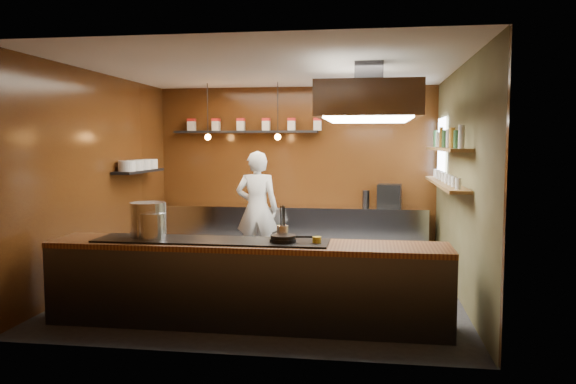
% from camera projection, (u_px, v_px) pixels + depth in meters
% --- Properties ---
extents(floor, '(5.00, 5.00, 0.00)m').
position_uv_depth(floor, '(272.00, 287.00, 7.80)').
color(floor, black).
rests_on(floor, ground).
extents(back_wall, '(5.00, 0.00, 5.00)m').
position_uv_depth(back_wall, '(296.00, 171.00, 10.13)').
color(back_wall, '#341209').
rests_on(back_wall, ground).
extents(left_wall, '(0.00, 5.00, 5.00)m').
position_uv_depth(left_wall, '(100.00, 178.00, 8.03)').
color(left_wall, '#341209').
rests_on(left_wall, ground).
extents(right_wall, '(0.00, 5.00, 5.00)m').
position_uv_depth(right_wall, '(461.00, 182.00, 7.30)').
color(right_wall, '#4A492A').
rests_on(right_wall, ground).
extents(ceiling, '(5.00, 5.00, 0.00)m').
position_uv_depth(ceiling, '(272.00, 69.00, 7.53)').
color(ceiling, silver).
rests_on(ceiling, back_wall).
extents(window_pane, '(0.00, 1.00, 1.00)m').
position_uv_depth(window_pane, '(441.00, 149.00, 8.95)').
color(window_pane, white).
rests_on(window_pane, right_wall).
extents(prep_counter, '(4.60, 0.65, 0.90)m').
position_uv_depth(prep_counter, '(293.00, 231.00, 9.90)').
color(prep_counter, silver).
rests_on(prep_counter, floor).
extents(pass_counter, '(4.40, 0.72, 0.94)m').
position_uv_depth(pass_counter, '(246.00, 283.00, 6.18)').
color(pass_counter, '#38383D').
rests_on(pass_counter, floor).
extents(tin_shelf, '(2.60, 0.26, 0.04)m').
position_uv_depth(tin_shelf, '(245.00, 132.00, 10.06)').
color(tin_shelf, black).
rests_on(tin_shelf, back_wall).
extents(plate_shelf, '(0.30, 1.40, 0.04)m').
position_uv_depth(plate_shelf, '(139.00, 171.00, 8.99)').
color(plate_shelf, black).
rests_on(plate_shelf, left_wall).
extents(bottle_shelf_upper, '(0.26, 2.80, 0.04)m').
position_uv_depth(bottle_shelf_upper, '(446.00, 149.00, 7.58)').
color(bottle_shelf_upper, olive).
rests_on(bottle_shelf_upper, right_wall).
extents(bottle_shelf_lower, '(0.26, 2.80, 0.04)m').
position_uv_depth(bottle_shelf_lower, '(445.00, 184.00, 7.62)').
color(bottle_shelf_lower, olive).
rests_on(bottle_shelf_lower, right_wall).
extents(extractor_hood, '(1.20, 2.00, 0.72)m').
position_uv_depth(extractor_hood, '(369.00, 103.00, 6.99)').
color(extractor_hood, '#38383D').
rests_on(extractor_hood, ceiling).
extents(pendant_left, '(0.10, 0.10, 0.95)m').
position_uv_depth(pendant_left, '(208.00, 134.00, 9.49)').
color(pendant_left, black).
rests_on(pendant_left, ceiling).
extents(pendant_right, '(0.10, 0.10, 0.95)m').
position_uv_depth(pendant_right, '(278.00, 134.00, 9.31)').
color(pendant_right, black).
rests_on(pendant_right, ceiling).
extents(storage_tins, '(2.43, 0.13, 0.22)m').
position_uv_depth(storage_tins, '(253.00, 124.00, 10.03)').
color(storage_tins, beige).
rests_on(storage_tins, tin_shelf).
extents(plate_stacks, '(0.26, 1.16, 0.16)m').
position_uv_depth(plate_stacks, '(139.00, 165.00, 8.98)').
color(plate_stacks, silver).
rests_on(plate_stacks, plate_shelf).
extents(bottles, '(0.06, 2.66, 0.24)m').
position_uv_depth(bottles, '(446.00, 139.00, 7.57)').
color(bottles, silver).
rests_on(bottles, bottle_shelf_upper).
extents(wine_glasses, '(0.07, 2.37, 0.13)m').
position_uv_depth(wine_glasses, '(445.00, 177.00, 7.62)').
color(wine_glasses, silver).
rests_on(wine_glasses, bottle_shelf_lower).
extents(stockpot_large, '(0.46, 0.46, 0.39)m').
position_uv_depth(stockpot_large, '(148.00, 220.00, 6.37)').
color(stockpot_large, '#B7BABF').
rests_on(stockpot_large, pass_counter).
extents(stockpot_small, '(0.32, 0.32, 0.28)m').
position_uv_depth(stockpot_small, '(152.00, 226.00, 6.26)').
color(stockpot_small, silver).
rests_on(stockpot_small, pass_counter).
extents(utensil_crock, '(0.16, 0.16, 0.16)m').
position_uv_depth(utensil_crock, '(283.00, 233.00, 6.14)').
color(utensil_crock, silver).
rests_on(utensil_crock, pass_counter).
extents(frying_pan, '(0.46, 0.29, 0.07)m').
position_uv_depth(frying_pan, '(283.00, 238.00, 6.06)').
color(frying_pan, black).
rests_on(frying_pan, pass_counter).
extents(butter_jar, '(0.11, 0.11, 0.08)m').
position_uv_depth(butter_jar, '(317.00, 241.00, 6.00)').
color(butter_jar, yellow).
rests_on(butter_jar, pass_counter).
extents(espresso_machine, '(0.43, 0.41, 0.39)m').
position_uv_depth(espresso_machine, '(389.00, 196.00, 9.66)').
color(espresso_machine, black).
rests_on(espresso_machine, prep_counter).
extents(chef, '(0.71, 0.49, 1.87)m').
position_uv_depth(chef, '(257.00, 209.00, 9.07)').
color(chef, white).
rests_on(chef, floor).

